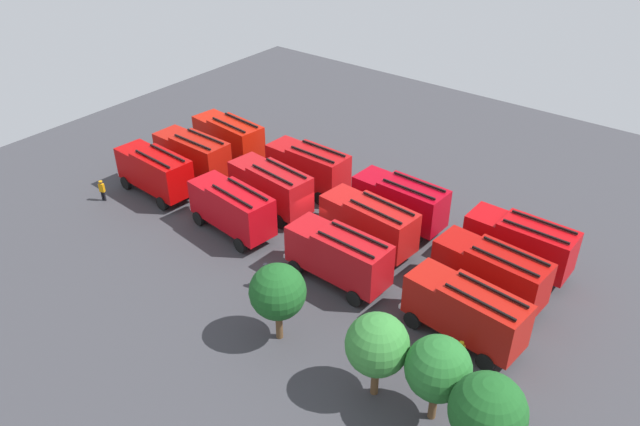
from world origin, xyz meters
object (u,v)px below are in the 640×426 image
object	(u,v)px
fire_truck_10	(232,207)
tree_1	(438,369)
firefighter_1	(460,352)
firefighter_4	(325,203)
fire_truck_3	(229,137)
traffic_cone_0	(297,235)
fire_truck_6	(271,186)
fire_truck_8	(466,310)
fire_truck_5	(369,222)
fire_truck_0	(520,242)
tree_3	(278,292)
firefighter_2	(278,151)
fire_truck_1	(400,201)
traffic_cone_1	(201,158)
fire_truck_4	(491,271)
fire_truck_11	(155,171)
tree_2	(377,345)
fire_truck_2	(308,166)
firefighter_0	(266,274)
firefighter_3	(102,190)
tree_0	(488,412)
fire_truck_9	(339,255)
fire_truck_7	(193,154)

from	to	relation	value
fire_truck_10	tree_1	distance (m)	20.58
firefighter_1	firefighter_4	world-z (taller)	firefighter_4
fire_truck_3	traffic_cone_0	world-z (taller)	fire_truck_3
fire_truck_6	fire_truck_8	world-z (taller)	same
fire_truck_5	fire_truck_10	bearing A→B (deg)	31.53
fire_truck_0	firefighter_1	world-z (taller)	fire_truck_0
tree_3	firefighter_2	bearing A→B (deg)	-48.75
fire_truck_1	fire_truck_6	distance (m)	9.85
tree_3	traffic_cone_1	distance (m)	23.96
fire_truck_6	firefighter_4	xyz separation A→B (m)	(-3.67, -1.99, -1.14)
firefighter_4	tree_3	distance (m)	13.85
fire_truck_3	firefighter_1	world-z (taller)	fire_truck_3
fire_truck_4	fire_truck_11	bearing A→B (deg)	13.59
fire_truck_4	tree_3	bearing A→B (deg)	57.62
fire_truck_5	firefighter_1	distance (m)	11.99
tree_2	traffic_cone_0	bearing A→B (deg)	-34.90
fire_truck_1	fire_truck_2	size ratio (longest dim) A/B	1.00
firefighter_0	tree_1	size ratio (longest dim) A/B	0.36
fire_truck_1	tree_1	size ratio (longest dim) A/B	1.45
fire_truck_6	tree_1	xyz separation A→B (m)	(-19.52, 9.91, 1.25)
fire_truck_5	tree_1	distance (m)	14.93
tree_2	firefighter_1	bearing A→B (deg)	-119.73
fire_truck_2	traffic_cone_1	world-z (taller)	fire_truck_2
fire_truck_4	tree_2	bearing A→B (deg)	87.46
fire_truck_10	firefighter_3	bearing A→B (deg)	22.10
fire_truck_5	firefighter_3	world-z (taller)	fire_truck_5
fire_truck_4	fire_truck_3	bearing A→B (deg)	-3.74
fire_truck_3	firefighter_0	bearing A→B (deg)	147.87
fire_truck_4	fire_truck_10	xyz separation A→B (m)	(17.89, 4.36, 0.00)
traffic_cone_0	firefighter_0	bearing A→B (deg)	109.16
fire_truck_2	firefighter_1	bearing A→B (deg)	153.58
firefighter_1	tree_3	world-z (taller)	tree_3
firefighter_0	firefighter_1	xyz separation A→B (m)	(-12.98, -1.46, -0.12)
fire_truck_6	tree_0	world-z (taller)	tree_0
fire_truck_11	firefighter_4	distance (m)	13.92
fire_truck_5	fire_truck_10	size ratio (longest dim) A/B	0.99
fire_truck_8	fire_truck_2	bearing A→B (deg)	-18.55
fire_truck_10	fire_truck_2	bearing A→B (deg)	-85.80
fire_truck_9	fire_truck_0	bearing A→B (deg)	-133.43
firefighter_3	traffic_cone_0	distance (m)	16.52
firefighter_0	traffic_cone_0	xyz separation A→B (m)	(1.91, -5.49, -0.74)
firefighter_3	fire_truck_10	bearing A→B (deg)	-93.74
fire_truck_2	fire_truck_9	distance (m)	12.26
firefighter_0	firefighter_4	world-z (taller)	firefighter_0
fire_truck_8	tree_0	world-z (taller)	tree_0
fire_truck_4	fire_truck_8	size ratio (longest dim) A/B	1.00
fire_truck_7	firefighter_4	size ratio (longest dim) A/B	4.06
fire_truck_3	firefighter_1	size ratio (longest dim) A/B	4.52
traffic_cone_0	traffic_cone_1	xyz separation A→B (m)	(14.52, -4.14, 0.02)
fire_truck_3	fire_truck_7	size ratio (longest dim) A/B	1.02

